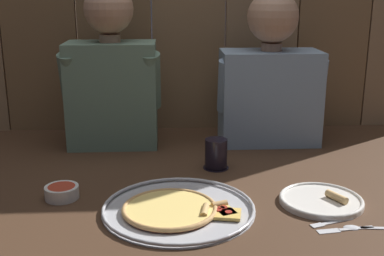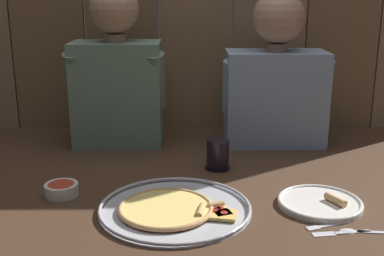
{
  "view_description": "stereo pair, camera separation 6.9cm",
  "coord_description": "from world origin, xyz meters",
  "px_view_note": "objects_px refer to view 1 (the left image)",
  "views": [
    {
      "loc": [
        -0.1,
        -1.39,
        0.61
      ],
      "look_at": [
        -0.02,
        0.1,
        0.18
      ],
      "focal_mm": 46.01,
      "sensor_mm": 36.0,
      "label": 1
    },
    {
      "loc": [
        -0.04,
        -1.39,
        0.61
      ],
      "look_at": [
        -0.02,
        0.1,
        0.18
      ],
      "focal_mm": 46.01,
      "sensor_mm": 36.0,
      "label": 2
    }
  ],
  "objects_px": {
    "pizza_tray": "(177,208)",
    "diner_right": "(270,72)",
    "dinner_plate": "(321,200)",
    "diner_left": "(111,71)",
    "dipping_bowl": "(62,192)",
    "drinking_glass": "(216,154)"
  },
  "relations": [
    {
      "from": "pizza_tray",
      "to": "dipping_bowl",
      "type": "distance_m",
      "value": 0.36
    },
    {
      "from": "diner_left",
      "to": "diner_right",
      "type": "height_order",
      "value": "diner_left"
    },
    {
      "from": "dinner_plate",
      "to": "diner_right",
      "type": "bearing_deg",
      "value": 93.53
    },
    {
      "from": "drinking_glass",
      "to": "dipping_bowl",
      "type": "height_order",
      "value": "drinking_glass"
    },
    {
      "from": "dipping_bowl",
      "to": "pizza_tray",
      "type": "bearing_deg",
      "value": -17.89
    },
    {
      "from": "drinking_glass",
      "to": "dipping_bowl",
      "type": "xyz_separation_m",
      "value": [
        -0.49,
        -0.23,
        -0.03
      ]
    },
    {
      "from": "pizza_tray",
      "to": "diner_right",
      "type": "distance_m",
      "value": 0.79
    },
    {
      "from": "drinking_glass",
      "to": "dinner_plate",
      "type": "bearing_deg",
      "value": -47.51
    },
    {
      "from": "dipping_bowl",
      "to": "diner_left",
      "type": "xyz_separation_m",
      "value": [
        0.11,
        0.52,
        0.28
      ]
    },
    {
      "from": "pizza_tray",
      "to": "drinking_glass",
      "type": "xyz_separation_m",
      "value": [
        0.15,
        0.34,
        0.04
      ]
    },
    {
      "from": "diner_left",
      "to": "diner_right",
      "type": "bearing_deg",
      "value": 0.06
    },
    {
      "from": "diner_left",
      "to": "pizza_tray",
      "type": "bearing_deg",
      "value": -69.72
    },
    {
      "from": "drinking_glass",
      "to": "dipping_bowl",
      "type": "distance_m",
      "value": 0.54
    },
    {
      "from": "drinking_glass",
      "to": "diner_left",
      "type": "height_order",
      "value": "diner_left"
    },
    {
      "from": "drinking_glass",
      "to": "diner_left",
      "type": "xyz_separation_m",
      "value": [
        -0.38,
        0.29,
        0.25
      ]
    },
    {
      "from": "dipping_bowl",
      "to": "diner_right",
      "type": "distance_m",
      "value": 0.93
    },
    {
      "from": "diner_left",
      "to": "dipping_bowl",
      "type": "bearing_deg",
      "value": -101.54
    },
    {
      "from": "drinking_glass",
      "to": "diner_right",
      "type": "xyz_separation_m",
      "value": [
        0.24,
        0.29,
        0.23
      ]
    },
    {
      "from": "pizza_tray",
      "to": "diner_left",
      "type": "relative_size",
      "value": 0.69
    },
    {
      "from": "dinner_plate",
      "to": "diner_left",
      "type": "distance_m",
      "value": 0.93
    },
    {
      "from": "dipping_bowl",
      "to": "diner_left",
      "type": "distance_m",
      "value": 0.6
    },
    {
      "from": "pizza_tray",
      "to": "dipping_bowl",
      "type": "xyz_separation_m",
      "value": [
        -0.34,
        0.11,
        0.01
      ]
    }
  ]
}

